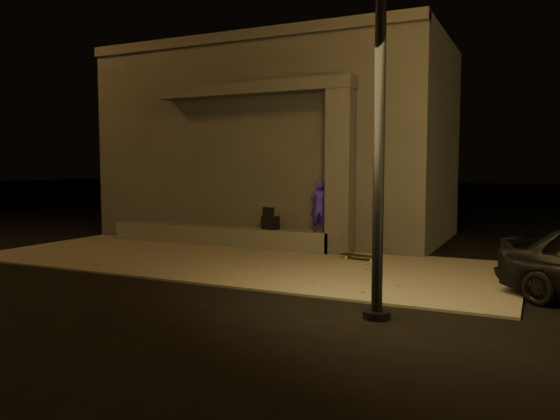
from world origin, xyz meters
The scene contains 9 objects.
ground centered at (0.00, 0.00, 0.00)m, with size 120.00×120.00×0.00m, color black.
sidewalk centered at (0.00, 2.00, 0.02)m, with size 11.00×4.40×0.04m, color slate.
building centered at (-1.00, 6.49, 2.61)m, with size 9.00×5.10×5.22m.
ledge centered at (-1.50, 3.75, 0.27)m, with size 6.00×0.55×0.45m, color #52504A.
column centered at (1.70, 3.75, 1.84)m, with size 0.55×0.55×3.60m, color #3D3A37.
canopy centered at (-0.50, 3.80, 3.78)m, with size 5.00×0.70×0.28m, color #3D3A37.
skateboarder centered at (1.20, 3.75, 1.07)m, with size 0.43×0.28×1.17m, color #331CB6.
backpack centered at (-0.03, 3.75, 0.67)m, with size 0.43×0.34×0.53m.
skateboard centered at (2.37, 3.10, 0.12)m, with size 0.90×0.39×0.10m.
Camera 1 is at (5.66, -7.68, 1.97)m, focal length 35.00 mm.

